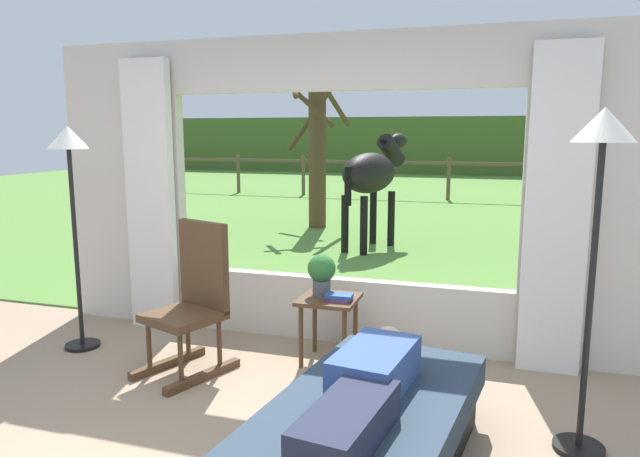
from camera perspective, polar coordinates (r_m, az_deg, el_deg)
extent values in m
cube|color=beige|center=(5.68, -18.46, 3.98)|extent=(1.15, 0.12, 2.55)
cube|color=beige|center=(4.67, 26.33, 2.39)|extent=(1.15, 0.12, 2.55)
cube|color=beige|center=(5.00, 1.59, -7.96)|extent=(2.90, 0.12, 0.55)
cube|color=beige|center=(4.80, 1.71, 16.10)|extent=(2.90, 0.12, 0.45)
cube|color=silver|center=(5.38, -16.39, 3.00)|extent=(0.44, 0.10, 2.40)
cube|color=silver|center=(4.50, 22.31, 1.46)|extent=(0.44, 0.10, 2.40)
cube|color=#568438|center=(15.64, 12.55, 2.81)|extent=(36.00, 21.68, 0.02)
cube|color=#445E28|center=(25.37, 14.60, 7.92)|extent=(36.00, 2.00, 2.40)
cube|color=black|center=(3.24, 4.76, -21.21)|extent=(1.03, 1.66, 0.24)
cube|color=#233342|center=(3.14, 4.81, -17.92)|extent=(1.12, 1.81, 0.18)
cube|color=#334C8C|center=(3.19, 5.46, -13.53)|extent=(0.42, 0.64, 0.22)
cube|color=#1E2338|center=(2.67, 2.66, -18.75)|extent=(0.37, 0.71, 0.18)
sphere|color=tan|center=(3.54, 6.79, -11.15)|extent=(0.20, 0.20, 0.20)
cube|color=#4C331E|center=(4.39, -13.34, -8.45)|extent=(0.62, 0.62, 0.06)
cube|color=#4C331E|center=(4.43, -11.40, -3.65)|extent=(0.47, 0.22, 0.68)
cube|color=#4C331E|center=(4.68, -14.73, -12.70)|extent=(0.29, 0.66, 0.06)
cube|color=#4C331E|center=(4.39, -11.44, -14.10)|extent=(0.29, 0.66, 0.06)
cylinder|color=#4C331E|center=(4.49, -16.53, -10.94)|extent=(0.04, 0.04, 0.38)
cylinder|color=#4C331E|center=(4.22, -13.60, -12.16)|extent=(0.04, 0.04, 0.38)
cylinder|color=#4C331E|center=(4.70, -12.92, -9.88)|extent=(0.04, 0.04, 0.38)
cylinder|color=#4C331E|center=(4.44, -9.91, -10.94)|extent=(0.04, 0.04, 0.38)
cube|color=#4C331E|center=(4.47, 0.88, -6.99)|extent=(0.44, 0.44, 0.03)
cylinder|color=#4C331E|center=(4.45, -1.90, -10.61)|extent=(0.04, 0.04, 0.49)
cylinder|color=#4C331E|center=(4.35, 2.41, -11.07)|extent=(0.04, 0.04, 0.49)
cylinder|color=#4C331E|center=(4.75, -0.53, -9.27)|extent=(0.04, 0.04, 0.49)
cylinder|color=#4C331E|center=(4.66, 3.51, -9.66)|extent=(0.04, 0.04, 0.49)
cylinder|color=#4C5156|center=(4.53, 0.13, -5.79)|extent=(0.14, 0.14, 0.12)
sphere|color=#2D6B2D|center=(4.49, 0.13, -3.94)|extent=(0.22, 0.22, 0.22)
cube|color=#59336B|center=(4.37, 1.89, -6.98)|extent=(0.20, 0.15, 0.03)
cube|color=#23478C|center=(4.37, 1.90, -6.65)|extent=(0.21, 0.14, 0.03)
cylinder|color=black|center=(5.31, -22.37, -10.59)|extent=(0.28, 0.28, 0.03)
cylinder|color=black|center=(5.10, -22.94, -2.03)|extent=(0.04, 0.04, 1.64)
cone|color=white|center=(5.01, -23.62, 8.25)|extent=(0.32, 0.32, 0.18)
cylinder|color=black|center=(3.78, 24.14, -19.10)|extent=(0.28, 0.28, 0.03)
cylinder|color=black|center=(3.47, 25.10, -6.67)|extent=(0.04, 0.04, 1.72)
cone|color=white|center=(3.35, 26.25, 9.19)|extent=(0.32, 0.32, 0.18)
ellipsoid|color=black|center=(8.66, 4.89, 5.48)|extent=(0.90, 1.35, 0.60)
cylinder|color=black|center=(9.24, 7.04, 7.63)|extent=(0.43, 0.65, 0.53)
ellipsoid|color=black|center=(9.45, 7.74, 8.56)|extent=(0.33, 0.52, 0.24)
cube|color=black|center=(9.16, 6.81, 7.80)|extent=(0.20, 0.43, 0.32)
cylinder|color=black|center=(8.15, 2.78, 4.20)|extent=(0.13, 0.13, 0.55)
cylinder|color=black|center=(9.18, 5.27, 1.15)|extent=(0.11, 0.11, 0.85)
cylinder|color=black|center=(9.02, 7.04, 0.97)|extent=(0.11, 0.11, 0.85)
cylinder|color=black|center=(8.46, 2.47, 0.47)|extent=(0.11, 0.11, 0.85)
cylinder|color=black|center=(8.30, 4.34, 0.27)|extent=(0.11, 0.11, 0.85)
cylinder|color=#4C3823|center=(10.64, -0.27, 7.68)|extent=(0.32, 0.32, 2.83)
cylinder|color=#47331E|center=(10.49, 1.80, 11.74)|extent=(0.19, 1.06, 0.62)
cylinder|color=#47331E|center=(10.26, -1.04, 12.13)|extent=(0.94, 0.12, 0.82)
cylinder|color=#47331E|center=(11.13, -0.90, 10.81)|extent=(0.83, 0.55, 1.25)
cylinder|color=#47331E|center=(10.62, -2.70, 14.39)|extent=(0.56, 1.06, 0.71)
cylinder|color=brown|center=(17.97, -13.86, 5.40)|extent=(0.10, 0.10, 1.10)
cylinder|color=brown|center=(17.03, -8.06, 5.37)|extent=(0.10, 0.10, 1.10)
cylinder|color=brown|center=(16.27, -1.65, 5.27)|extent=(0.10, 0.10, 1.10)
cylinder|color=brown|center=(15.73, 5.28, 5.09)|extent=(0.10, 0.10, 1.10)
cylinder|color=brown|center=(15.44, 12.57, 4.82)|extent=(0.10, 0.10, 1.10)
cylinder|color=brown|center=(15.40, 20.03, 4.46)|extent=(0.10, 0.10, 1.10)
cylinder|color=brown|center=(15.62, 27.38, 4.03)|extent=(0.10, 0.10, 1.10)
cube|color=brown|center=(15.41, 12.63, 6.30)|extent=(16.00, 0.06, 0.08)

